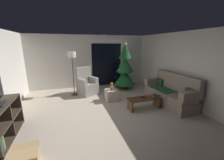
{
  "coord_description": "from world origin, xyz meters",
  "views": [
    {
      "loc": [
        -1.03,
        -3.79,
        2.07
      ],
      "look_at": [
        0.4,
        0.7,
        0.85
      ],
      "focal_mm": 22.3,
      "sensor_mm": 36.0,
      "label": 1
    }
  ],
  "objects_px": {
    "armchair": "(87,85)",
    "teddy_bear_chestnut": "(112,87)",
    "remote_black": "(143,97)",
    "media_shelf": "(0,125)",
    "remote_graphite": "(139,97)",
    "cell_phone": "(155,95)",
    "couch": "(170,93)",
    "floor_lamp": "(72,59)",
    "christmas_tree": "(125,69)",
    "coffee_table": "(144,101)",
    "book_stack": "(155,96)",
    "ottoman": "(112,95)",
    "cardboard_box_open_near_shelf": "(24,159)"
  },
  "relations": [
    {
      "from": "armchair",
      "to": "teddy_bear_chestnut",
      "type": "height_order",
      "value": "armchair"
    },
    {
      "from": "remote_black",
      "to": "media_shelf",
      "type": "relative_size",
      "value": 0.11
    },
    {
      "from": "remote_graphite",
      "to": "cell_phone",
      "type": "xyz_separation_m",
      "value": [
        0.53,
        -0.12,
        0.07
      ]
    },
    {
      "from": "couch",
      "to": "floor_lamp",
      "type": "xyz_separation_m",
      "value": [
        -3.18,
        1.99,
        1.11
      ]
    },
    {
      "from": "christmas_tree",
      "to": "coffee_table",
      "type": "bearing_deg",
      "value": -95.88
    },
    {
      "from": "cell_phone",
      "to": "media_shelf",
      "type": "relative_size",
      "value": 0.1
    },
    {
      "from": "coffee_table",
      "to": "christmas_tree",
      "type": "bearing_deg",
      "value": 84.12
    },
    {
      "from": "media_shelf",
      "to": "book_stack",
      "type": "bearing_deg",
      "value": 5.57
    },
    {
      "from": "coffee_table",
      "to": "remote_graphite",
      "type": "height_order",
      "value": "remote_graphite"
    },
    {
      "from": "couch",
      "to": "teddy_bear_chestnut",
      "type": "height_order",
      "value": "couch"
    },
    {
      "from": "floor_lamp",
      "to": "ottoman",
      "type": "relative_size",
      "value": 4.05
    },
    {
      "from": "armchair",
      "to": "media_shelf",
      "type": "height_order",
      "value": "armchair"
    },
    {
      "from": "remote_black",
      "to": "book_stack",
      "type": "height_order",
      "value": "book_stack"
    },
    {
      "from": "christmas_tree",
      "to": "media_shelf",
      "type": "distance_m",
      "value": 4.83
    },
    {
      "from": "ottoman",
      "to": "cardboard_box_open_near_shelf",
      "type": "height_order",
      "value": "ottoman"
    },
    {
      "from": "remote_graphite",
      "to": "cell_phone",
      "type": "bearing_deg",
      "value": 168.82
    },
    {
      "from": "coffee_table",
      "to": "cardboard_box_open_near_shelf",
      "type": "relative_size",
      "value": 2.24
    },
    {
      "from": "remote_graphite",
      "to": "teddy_bear_chestnut",
      "type": "xyz_separation_m",
      "value": [
        -0.64,
        0.9,
        0.15
      ]
    },
    {
      "from": "cell_phone",
      "to": "media_shelf",
      "type": "height_order",
      "value": "media_shelf"
    },
    {
      "from": "armchair",
      "to": "cardboard_box_open_near_shelf",
      "type": "xyz_separation_m",
      "value": [
        -1.55,
        -3.34,
        -0.28
      ]
    },
    {
      "from": "christmas_tree",
      "to": "ottoman",
      "type": "bearing_deg",
      "value": -130.44
    },
    {
      "from": "remote_graphite",
      "to": "media_shelf",
      "type": "relative_size",
      "value": 0.11
    },
    {
      "from": "floor_lamp",
      "to": "christmas_tree",
      "type": "bearing_deg",
      "value": 3.6
    },
    {
      "from": "remote_graphite",
      "to": "cardboard_box_open_near_shelf",
      "type": "xyz_separation_m",
      "value": [
        -2.98,
        -1.42,
        -0.26
      ]
    },
    {
      "from": "floor_lamp",
      "to": "remote_graphite",
      "type": "bearing_deg",
      "value": -45.14
    },
    {
      "from": "armchair",
      "to": "book_stack",
      "type": "bearing_deg",
      "value": -46.23
    },
    {
      "from": "armchair",
      "to": "media_shelf",
      "type": "bearing_deg",
      "value": -132.03
    },
    {
      "from": "remote_graphite",
      "to": "ottoman",
      "type": "bearing_deg",
      "value": -53.04
    },
    {
      "from": "book_stack",
      "to": "teddy_bear_chestnut",
      "type": "distance_m",
      "value": 1.54
    },
    {
      "from": "christmas_tree",
      "to": "teddy_bear_chestnut",
      "type": "xyz_separation_m",
      "value": [
        -1.02,
        -1.21,
        -0.42
      ]
    },
    {
      "from": "cell_phone",
      "to": "remote_black",
      "type": "bearing_deg",
      "value": -171.83
    },
    {
      "from": "floor_lamp",
      "to": "cardboard_box_open_near_shelf",
      "type": "height_order",
      "value": "floor_lamp"
    },
    {
      "from": "remote_black",
      "to": "book_stack",
      "type": "distance_m",
      "value": 0.39
    },
    {
      "from": "armchair",
      "to": "floor_lamp",
      "type": "relative_size",
      "value": 0.63
    },
    {
      "from": "media_shelf",
      "to": "teddy_bear_chestnut",
      "type": "bearing_deg",
      "value": 25.35
    },
    {
      "from": "christmas_tree",
      "to": "armchair",
      "type": "relative_size",
      "value": 1.92
    },
    {
      "from": "couch",
      "to": "coffee_table",
      "type": "xyz_separation_m",
      "value": [
        -1.07,
        -0.06,
        -0.15
      ]
    },
    {
      "from": "remote_black",
      "to": "remote_graphite",
      "type": "distance_m",
      "value": 0.15
    },
    {
      "from": "floor_lamp",
      "to": "couch",
      "type": "bearing_deg",
      "value": -32.02
    },
    {
      "from": "coffee_table",
      "to": "armchair",
      "type": "distance_m",
      "value": 2.56
    },
    {
      "from": "couch",
      "to": "book_stack",
      "type": "bearing_deg",
      "value": -172.65
    },
    {
      "from": "floor_lamp",
      "to": "ottoman",
      "type": "distance_m",
      "value": 2.12
    },
    {
      "from": "couch",
      "to": "book_stack",
      "type": "relative_size",
      "value": 6.93
    },
    {
      "from": "coffee_table",
      "to": "floor_lamp",
      "type": "bearing_deg",
      "value": 135.81
    },
    {
      "from": "couch",
      "to": "coffee_table",
      "type": "bearing_deg",
      "value": -176.7
    },
    {
      "from": "teddy_bear_chestnut",
      "to": "cardboard_box_open_near_shelf",
      "type": "bearing_deg",
      "value": -135.27
    },
    {
      "from": "cell_phone",
      "to": "teddy_bear_chestnut",
      "type": "xyz_separation_m",
      "value": [
        -1.17,
        1.02,
        0.08
      ]
    },
    {
      "from": "cardboard_box_open_near_shelf",
      "to": "media_shelf",
      "type": "bearing_deg",
      "value": 125.74
    },
    {
      "from": "media_shelf",
      "to": "christmas_tree",
      "type": "bearing_deg",
      "value": 33.26
    },
    {
      "from": "remote_black",
      "to": "cell_phone",
      "type": "bearing_deg",
      "value": 111.37
    }
  ]
}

